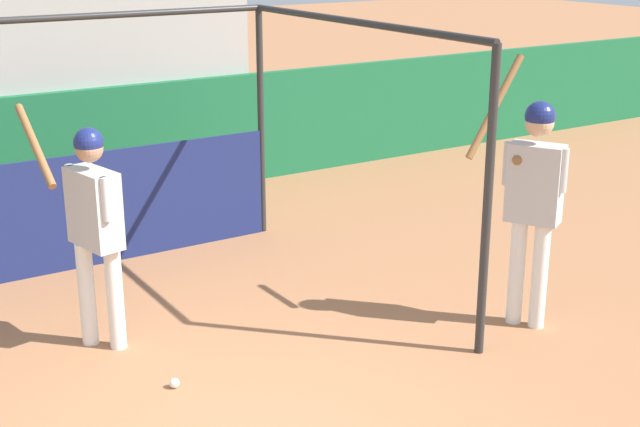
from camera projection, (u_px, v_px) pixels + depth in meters
batting_cage at (97, 176)px, 7.99m from camera, size 4.10×3.57×2.44m
player_batter at (93, 217)px, 6.80m from camera, size 0.53×0.88×1.90m
player_waiting at (533, 191)px, 7.15m from camera, size 0.66×0.65×2.22m
baseball at (174, 383)px, 6.45m from camera, size 0.07×0.07×0.07m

